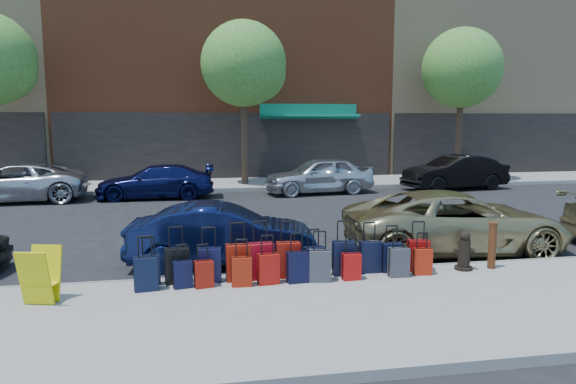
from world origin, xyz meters
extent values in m
plane|color=black|center=(0.00, 0.00, 0.00)|extent=(120.00, 120.00, 0.00)
cube|color=gray|center=(0.00, -6.50, 0.07)|extent=(60.00, 4.00, 0.15)
cube|color=gray|center=(0.00, 10.00, 0.07)|extent=(60.00, 4.00, 0.15)
cube|color=gray|center=(0.00, -4.48, 0.07)|extent=(60.00, 0.08, 0.15)
cube|color=gray|center=(0.00, 7.98, 0.07)|extent=(60.00, 0.08, 0.15)
cube|color=brown|center=(0.00, 18.00, 10.00)|extent=(17.00, 12.00, 20.00)
cube|color=black|center=(0.00, 11.95, 1.70)|extent=(16.66, 0.15, 3.40)
cube|color=#0B634C|center=(4.00, 11.60, 3.20)|extent=(5.00, 0.91, 0.27)
cube|color=#0B634C|center=(4.00, 11.90, 3.55)|extent=(5.00, 0.10, 0.60)
cube|color=tan|center=(16.00, 18.00, 9.00)|extent=(15.00, 12.00, 18.00)
cube|color=black|center=(16.00, 11.95, 1.70)|extent=(14.70, 0.15, 3.40)
sphere|color=#326923|center=(-9.40, 9.50, 5.14)|extent=(2.58, 2.58, 2.58)
cylinder|color=black|center=(0.50, 9.50, 2.55)|extent=(0.30, 0.30, 4.80)
sphere|color=#326923|center=(0.50, 9.50, 5.52)|extent=(3.80, 3.80, 3.80)
sphere|color=#326923|center=(1.10, 9.50, 5.14)|extent=(2.58, 2.58, 2.58)
cylinder|color=black|center=(11.00, 9.50, 2.55)|extent=(0.30, 0.30, 4.80)
sphere|color=#326923|center=(11.00, 9.50, 5.52)|extent=(3.80, 3.80, 3.80)
sphere|color=#326923|center=(11.60, 9.50, 5.14)|extent=(2.58, 2.58, 2.58)
cube|color=black|center=(-2.52, -4.84, 0.42)|extent=(0.39, 0.25, 0.54)
cylinder|color=black|center=(-2.52, -4.84, 1.00)|extent=(0.20, 0.06, 0.03)
cube|color=black|center=(-2.04, -4.78, 0.47)|extent=(0.45, 0.30, 0.63)
cylinder|color=black|center=(-2.04, -4.78, 1.15)|extent=(0.24, 0.07, 0.03)
cube|color=black|center=(-1.47, -4.83, 0.46)|extent=(0.42, 0.24, 0.62)
cylinder|color=black|center=(-1.47, -4.83, 1.13)|extent=(0.23, 0.04, 0.03)
cube|color=maroon|center=(-0.96, -4.84, 0.48)|extent=(0.45, 0.26, 0.66)
cylinder|color=black|center=(-0.96, -4.84, 1.20)|extent=(0.25, 0.04, 0.03)
cube|color=#A60A18|center=(-0.54, -4.80, 0.48)|extent=(0.47, 0.29, 0.66)
cylinder|color=black|center=(-0.54, -4.80, 1.20)|extent=(0.25, 0.06, 0.03)
cube|color=maroon|center=(-0.03, -4.80, 0.48)|extent=(0.45, 0.27, 0.66)
cylinder|color=black|center=(-0.03, -4.80, 1.19)|extent=(0.25, 0.05, 0.03)
cube|color=black|center=(0.46, -4.85, 0.43)|extent=(0.40, 0.26, 0.55)
cylinder|color=black|center=(0.46, -4.85, 1.03)|extent=(0.21, 0.07, 0.03)
cube|color=black|center=(1.03, -4.85, 0.47)|extent=(0.45, 0.27, 0.64)
cylinder|color=black|center=(1.03, -4.85, 1.17)|extent=(0.24, 0.05, 0.03)
cube|color=black|center=(1.56, -4.76, 0.45)|extent=(0.40, 0.22, 0.60)
cylinder|color=black|center=(1.56, -4.76, 1.10)|extent=(0.22, 0.03, 0.03)
cube|color=black|center=(1.98, -4.82, 0.43)|extent=(0.39, 0.24, 0.56)
cylinder|color=black|center=(1.98, -4.82, 1.04)|extent=(0.21, 0.05, 0.03)
cube|color=maroon|center=(2.52, -4.83, 0.45)|extent=(0.43, 0.28, 0.60)
cylinder|color=black|center=(2.52, -4.83, 1.10)|extent=(0.23, 0.07, 0.03)
cube|color=black|center=(-2.55, -5.11, 0.44)|extent=(0.42, 0.28, 0.58)
cylinder|color=black|center=(-2.55, -5.11, 1.07)|extent=(0.22, 0.06, 0.03)
cube|color=black|center=(-1.94, -5.08, 0.39)|extent=(0.35, 0.25, 0.47)
cylinder|color=black|center=(-1.94, -5.08, 0.90)|extent=(0.18, 0.07, 0.03)
cube|color=maroon|center=(-1.58, -5.12, 0.38)|extent=(0.35, 0.24, 0.47)
cylinder|color=black|center=(-1.58, -5.12, 0.90)|extent=(0.18, 0.07, 0.03)
cube|color=maroon|center=(-0.92, -5.16, 0.41)|extent=(0.36, 0.22, 0.51)
cylinder|color=black|center=(-0.92, -5.16, 0.97)|extent=(0.20, 0.04, 0.03)
cube|color=#9F0F0A|center=(-0.45, -5.13, 0.42)|extent=(0.39, 0.26, 0.54)
cylinder|color=black|center=(-0.45, -5.13, 1.01)|extent=(0.21, 0.06, 0.03)
cube|color=black|center=(0.08, -5.13, 0.43)|extent=(0.39, 0.25, 0.55)
cylinder|color=black|center=(0.08, -5.13, 1.03)|extent=(0.21, 0.05, 0.03)
cube|color=#37373C|center=(0.49, -5.14, 0.43)|extent=(0.41, 0.28, 0.57)
cylinder|color=black|center=(0.49, -5.14, 1.05)|extent=(0.22, 0.06, 0.03)
cube|color=#AE0B0B|center=(1.07, -5.15, 0.39)|extent=(0.33, 0.20, 0.48)
cylinder|color=black|center=(1.07, -5.15, 0.92)|extent=(0.18, 0.04, 0.03)
cube|color=#343539|center=(2.00, -5.13, 0.42)|extent=(0.37, 0.22, 0.54)
cylinder|color=black|center=(2.00, -5.13, 1.01)|extent=(0.21, 0.04, 0.03)
cube|color=#A11D0A|center=(2.49, -5.07, 0.40)|extent=(0.35, 0.23, 0.49)
cylinder|color=black|center=(2.49, -5.07, 0.94)|extent=(0.19, 0.05, 0.03)
cylinder|color=black|center=(3.42, -4.92, 0.18)|extent=(0.34, 0.34, 0.06)
cylinder|color=black|center=(3.42, -4.92, 0.47)|extent=(0.23, 0.23, 0.54)
sphere|color=black|center=(3.42, -4.92, 0.81)|extent=(0.21, 0.21, 0.21)
cylinder|color=black|center=(3.42, -4.92, 0.53)|extent=(0.39, 0.23, 0.10)
cylinder|color=#38190C|center=(4.00, -4.94, 0.60)|extent=(0.15, 0.15, 0.90)
cylinder|color=#38190C|center=(4.00, -4.94, 1.05)|extent=(0.17, 0.17, 0.04)
cube|color=#D8CB0C|center=(-4.17, -5.62, 0.60)|extent=(0.53, 0.34, 0.89)
cube|color=#D8CB0C|center=(-4.10, -5.30, 0.60)|extent=(0.53, 0.34, 0.89)
cube|color=#D8CB0C|center=(-4.13, -5.46, 0.47)|extent=(0.56, 0.43, 0.02)
imported|color=#0D153A|center=(-1.15, -3.23, 0.64)|extent=(4.02, 1.73, 1.29)
imported|color=#9A8C5E|center=(4.21, -3.10, 0.71)|extent=(5.25, 2.68, 1.42)
imported|color=#AFB1B7|center=(-8.42, 6.59, 0.72)|extent=(5.36, 2.77, 1.45)
imported|color=#0D103A|center=(-3.27, 6.58, 0.65)|extent=(4.54, 1.90, 1.31)
imported|color=silver|center=(3.32, 6.77, 0.77)|extent=(4.70, 2.36, 1.53)
imported|color=black|center=(9.51, 6.93, 0.76)|extent=(4.76, 2.19, 1.51)
camera|label=1|loc=(-1.65, -13.86, 3.04)|focal=32.00mm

